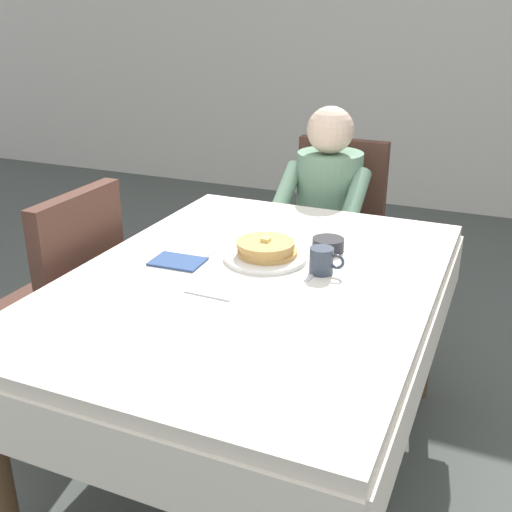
# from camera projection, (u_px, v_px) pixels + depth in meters

# --- Properties ---
(ground_plane) EXTENTS (14.00, 14.00, 0.00)m
(ground_plane) POSITION_uv_depth(u_px,v_px,m) (253.00, 464.00, 2.22)
(ground_plane) COLOR #474C47
(dining_table_main) EXTENTS (1.12, 1.52, 0.74)m
(dining_table_main) POSITION_uv_depth(u_px,v_px,m) (253.00, 301.00, 1.97)
(dining_table_main) COLOR silver
(dining_table_main) RESTS_ON ground
(chair_diner) EXTENTS (0.44, 0.45, 0.93)m
(chair_diner) POSITION_uv_depth(u_px,v_px,m) (334.00, 224.00, 3.04)
(chair_diner) COLOR #4C2D23
(chair_diner) RESTS_ON ground
(diner_person) EXTENTS (0.40, 0.43, 1.12)m
(diner_person) POSITION_uv_depth(u_px,v_px,m) (326.00, 206.00, 2.85)
(diner_person) COLOR gray
(diner_person) RESTS_ON ground
(chair_left_side) EXTENTS (0.45, 0.44, 0.93)m
(chair_left_side) POSITION_uv_depth(u_px,v_px,m) (64.00, 294.00, 2.30)
(chair_left_side) COLOR #4C2D23
(chair_left_side) RESTS_ON ground
(plate_breakfast) EXTENTS (0.28, 0.28, 0.02)m
(plate_breakfast) POSITION_uv_depth(u_px,v_px,m) (266.00, 257.00, 2.06)
(plate_breakfast) COLOR white
(plate_breakfast) RESTS_ON dining_table_main
(breakfast_stack) EXTENTS (0.20, 0.21, 0.06)m
(breakfast_stack) POSITION_uv_depth(u_px,v_px,m) (266.00, 248.00, 2.05)
(breakfast_stack) COLOR tan
(breakfast_stack) RESTS_ON plate_breakfast
(cup_coffee) EXTENTS (0.11, 0.08, 0.08)m
(cup_coffee) POSITION_uv_depth(u_px,v_px,m) (322.00, 261.00, 1.94)
(cup_coffee) COLOR #333D4C
(cup_coffee) RESTS_ON dining_table_main
(bowl_butter) EXTENTS (0.11, 0.11, 0.04)m
(bowl_butter) POSITION_uv_depth(u_px,v_px,m) (328.00, 245.00, 2.13)
(bowl_butter) COLOR black
(bowl_butter) RESTS_ON dining_table_main
(fork_left_of_plate) EXTENTS (0.02, 0.18, 0.00)m
(fork_left_of_plate) POSITION_uv_depth(u_px,v_px,m) (212.00, 252.00, 2.12)
(fork_left_of_plate) COLOR silver
(fork_left_of_plate) RESTS_ON dining_table_main
(knife_right_of_plate) EXTENTS (0.03, 0.20, 0.00)m
(knife_right_of_plate) POSITION_uv_depth(u_px,v_px,m) (318.00, 270.00, 1.98)
(knife_right_of_plate) COLOR silver
(knife_right_of_plate) RESTS_ON dining_table_main
(spoon_near_edge) EXTENTS (0.15, 0.02, 0.00)m
(spoon_near_edge) POSITION_uv_depth(u_px,v_px,m) (207.00, 296.00, 1.80)
(spoon_near_edge) COLOR silver
(spoon_near_edge) RESTS_ON dining_table_main
(napkin_folded) EXTENTS (0.17, 0.13, 0.01)m
(napkin_folded) POSITION_uv_depth(u_px,v_px,m) (177.00, 262.00, 2.03)
(napkin_folded) COLOR #334C7F
(napkin_folded) RESTS_ON dining_table_main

